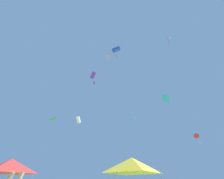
% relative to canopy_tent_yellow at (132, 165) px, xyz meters
% --- Properties ---
extents(canopy_tent_yellow, '(3.30, 3.30, 3.53)m').
position_rel_canopy_tent_yellow_xyz_m(canopy_tent_yellow, '(0.00, 0.00, 0.00)').
color(canopy_tent_yellow, '#9E9EA3').
rests_on(canopy_tent_yellow, ground).
extents(canopy_tent_red, '(3.42, 3.42, 3.66)m').
position_rel_canopy_tent_yellow_xyz_m(canopy_tent_red, '(-9.85, 3.00, 0.11)').
color(canopy_tent_red, '#9E9EA3').
rests_on(canopy_tent_red, ground).
extents(kite_red_delta, '(0.96, 0.84, 1.66)m').
position_rel_canopy_tent_yellow_xyz_m(kite_red_delta, '(12.88, 8.25, 5.07)').
color(kite_red_delta, red).
extents(kite_cyan_diamond, '(1.48, 1.48, 3.25)m').
position_rel_canopy_tent_yellow_xyz_m(kite_cyan_diamond, '(11.80, 12.25, 13.84)').
color(kite_cyan_diamond, '#2DB7CC').
extents(kite_pink_diamond, '(0.82, 0.90, 1.91)m').
position_rel_canopy_tent_yellow_xyz_m(kite_pink_diamond, '(-0.72, 12.28, 24.52)').
color(kite_pink_diamond, pink).
extents(kite_blue_box, '(1.13, 0.66, 2.36)m').
position_rel_canopy_tent_yellow_xyz_m(kite_blue_box, '(-0.93, 0.49, 13.37)').
color(kite_blue_box, blue).
extents(kite_magenta_box, '(0.43, 0.38, 1.41)m').
position_rel_canopy_tent_yellow_xyz_m(kite_magenta_box, '(-3.40, 13.45, 17.20)').
color(kite_magenta_box, '#D6389E').
extents(kite_cyan_box, '(0.61, 0.71, 1.74)m').
position_rel_canopy_tent_yellow_xyz_m(kite_cyan_box, '(6.23, 17.93, 11.35)').
color(kite_cyan_box, '#2DB7CC').
extents(kite_green_delta, '(1.24, 1.29, 0.62)m').
position_rel_canopy_tent_yellow_xyz_m(kite_green_delta, '(-10.26, 13.84, 8.78)').
color(kite_green_delta, green).
extents(kite_white_box, '(1.03, 1.58, 1.29)m').
position_rel_canopy_tent_yellow_xyz_m(kite_white_box, '(-6.05, 17.64, 10.33)').
color(kite_white_box, white).
extents(kite_purple_delta, '(1.20, 0.94, 2.31)m').
position_rel_canopy_tent_yellow_xyz_m(kite_purple_delta, '(9.05, 2.55, 20.62)').
color(kite_purple_delta, purple).
extents(kite_purple_box, '(1.14, 1.22, 1.40)m').
position_rel_canopy_tent_yellow_xyz_m(kite_purple_box, '(-3.75, 10.08, 16.59)').
color(kite_purple_box, purple).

